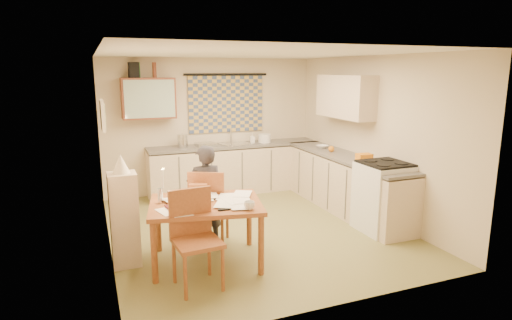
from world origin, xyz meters
name	(u,v)px	position (x,y,z in m)	size (l,w,h in m)	color
floor	(254,229)	(0.00, 0.00, -0.01)	(4.00, 4.50, 0.02)	olive
ceiling	(254,52)	(0.00, 0.00, 2.51)	(4.00, 4.50, 0.02)	white
wall_back	(211,126)	(0.00, 2.26, 1.25)	(4.00, 0.02, 2.50)	beige
wall_front	(342,183)	(0.00, -2.26, 1.25)	(4.00, 0.02, 2.50)	beige
wall_left	(103,155)	(-2.01, 0.00, 1.25)	(0.02, 4.50, 2.50)	beige
wall_right	(373,137)	(2.01, 0.00, 1.25)	(0.02, 4.50, 2.50)	beige
window_blind	(226,104)	(0.30, 2.22, 1.65)	(1.45, 0.03, 1.05)	#394C78
curtain_rod	(226,74)	(0.30, 2.20, 2.20)	(0.04, 0.04, 1.60)	black
wall_cabinet	(148,98)	(-1.15, 2.08, 1.80)	(0.90, 0.34, 0.70)	brown
wall_cabinet_glass	(150,99)	(-1.15, 1.91, 1.80)	(0.84, 0.02, 0.64)	#99B2A5
upper_cabinet_right	(345,97)	(1.83, 0.55, 1.85)	(0.34, 1.30, 0.70)	#C6AD93
framed_print	(102,115)	(-1.97, 0.40, 1.70)	(0.04, 0.50, 0.40)	beige
print_canvas	(104,115)	(-1.95, 0.40, 1.70)	(0.01, 0.42, 0.32)	silver
counter_back	(237,168)	(0.41, 1.95, 0.45)	(3.30, 0.62, 0.92)	#C6AD93
counter_right	(344,183)	(1.70, 0.27, 0.45)	(0.62, 2.95, 0.92)	#C6AD93
stove	(383,197)	(1.70, -0.74, 0.50)	(0.65, 0.65, 1.01)	white
sink	(236,146)	(0.40, 1.95, 0.88)	(0.55, 0.45, 0.10)	silver
tap	(231,136)	(0.36, 2.13, 1.06)	(0.03, 0.03, 0.28)	silver
dish_rack	(206,145)	(-0.19, 1.95, 0.95)	(0.35, 0.30, 0.06)	silver
kettle	(183,141)	(-0.61, 1.95, 1.04)	(0.18, 0.18, 0.24)	silver
mixing_bowl	(265,138)	(0.97, 1.95, 1.00)	(0.24, 0.24, 0.16)	white
soap_bottle	(252,138)	(0.74, 2.00, 1.01)	(0.08, 0.09, 0.18)	white
bowl	(322,146)	(1.70, 1.02, 0.95)	(0.25, 0.25, 0.05)	white
orange_bag	(364,158)	(1.70, -0.23, 0.98)	(0.22, 0.16, 0.12)	orange
fruit_orange	(331,149)	(1.65, 0.63, 0.97)	(0.10, 0.10, 0.10)	orange
speaker	(134,70)	(-1.37, 2.08, 2.28)	(0.16, 0.20, 0.26)	black
bottle_green	(138,70)	(-1.30, 2.08, 2.28)	(0.07, 0.07, 0.26)	#195926
bottle_brown	(154,70)	(-1.03, 2.08, 2.28)	(0.07, 0.07, 0.26)	brown
dining_table	(206,232)	(-0.93, -0.83, 0.38)	(1.46, 1.22, 0.75)	brown
chair_far	(210,221)	(-0.75, -0.30, 0.32)	(0.62, 0.62, 1.03)	brown
chair_near	(197,258)	(-1.18, -1.37, 0.32)	(0.51, 0.51, 1.04)	brown
person	(205,195)	(-0.79, -0.28, 0.67)	(0.49, 0.33, 1.34)	black
shelf_stand	(124,220)	(-1.84, -0.55, 0.56)	(0.32, 0.30, 1.12)	#C6AD93
lampshade	(121,164)	(-1.84, -0.55, 1.23)	(0.20, 0.20, 0.22)	beige
letter_rack	(198,190)	(-0.95, -0.56, 0.83)	(0.22, 0.10, 0.16)	brown
mug	(249,206)	(-0.54, -1.26, 0.80)	(0.15, 0.15, 0.10)	white
magazine	(168,209)	(-1.40, -0.96, 0.76)	(0.25, 0.31, 0.03)	maroon
book	(173,206)	(-1.32, -0.85, 0.76)	(0.22, 0.26, 0.02)	orange
orange_box	(180,211)	(-1.29, -1.07, 0.77)	(0.12, 0.08, 0.04)	orange
eyeglasses	(224,210)	(-0.82, -1.18, 0.76)	(0.13, 0.04, 0.02)	black
candle_holder	(160,196)	(-1.43, -0.66, 0.84)	(0.06, 0.06, 0.18)	silver
candle	(163,179)	(-1.39, -0.65, 1.04)	(0.02, 0.02, 0.22)	white
candle_flame	(163,169)	(-1.38, -0.68, 1.16)	(0.02, 0.02, 0.02)	#FFCC66
papers	(206,201)	(-0.92, -0.81, 0.76)	(1.26, 0.97, 0.03)	white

